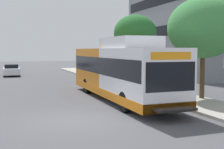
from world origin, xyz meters
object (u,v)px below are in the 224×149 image
object	(u,v)px
transit_bus	(120,71)
parked_car_far_lane	(11,70)
street_tree_mid_block	(135,33)
street_tree_near_stop	(203,28)

from	to	relation	value
transit_bus	parked_car_far_lane	size ratio (longest dim) A/B	2.72
street_tree_mid_block	transit_bus	bearing A→B (deg)	-121.26
street_tree_near_stop	parked_car_far_lane	xyz separation A→B (m)	(-10.07, 21.73, -3.57)
transit_bus	parked_car_far_lane	world-z (taller)	transit_bus
street_tree_mid_block	parked_car_far_lane	size ratio (longest dim) A/B	1.29
street_tree_mid_block	parked_car_far_lane	world-z (taller)	street_tree_mid_block
street_tree_near_stop	street_tree_mid_block	world-z (taller)	street_tree_near_stop
transit_bus	street_tree_mid_block	xyz separation A→B (m)	(4.02, 6.63, 2.68)
street_tree_near_stop	street_tree_mid_block	bearing A→B (deg)	92.75
street_tree_mid_block	parked_car_far_lane	distance (m)	16.76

